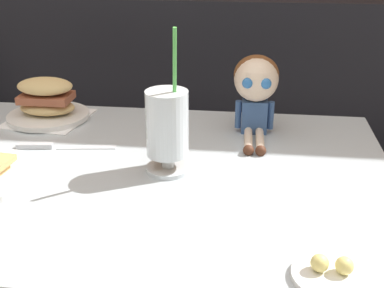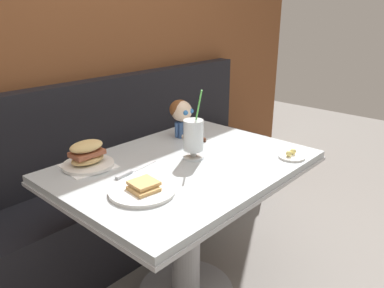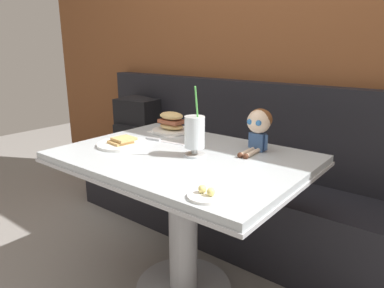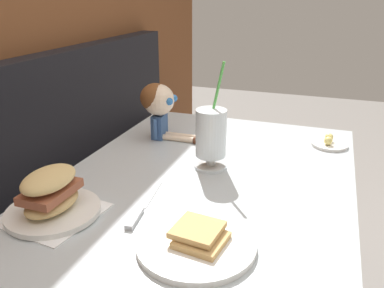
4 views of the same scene
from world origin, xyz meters
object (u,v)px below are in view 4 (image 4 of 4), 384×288
object	(u,v)px
toast_plate	(197,242)
sandwich_plate	(51,197)
milkshake_glass	(211,135)
butter_saucer	(329,143)
butter_knife	(139,211)
seated_doll	(159,103)

from	to	relation	value
toast_plate	sandwich_plate	world-z (taller)	sandwich_plate
milkshake_glass	butter_saucer	world-z (taller)	milkshake_glass
butter_saucer	butter_knife	size ratio (longest dim) A/B	0.51
sandwich_plate	butter_saucer	bearing A→B (deg)	-41.46
toast_plate	seated_doll	distance (m)	0.66
toast_plate	sandwich_plate	xyz separation A→B (m)	(0.00, 0.36, 0.03)
sandwich_plate	butter_knife	xyz separation A→B (m)	(0.08, -0.19, -0.04)
milkshake_glass	toast_plate	bearing A→B (deg)	-166.97
butter_knife	seated_doll	size ratio (longest dim) A/B	1.08
sandwich_plate	seated_doll	size ratio (longest dim) A/B	1.02
butter_saucer	seated_doll	bearing A→B (deg)	101.94
butter_knife	seated_doll	world-z (taller)	seated_doll
milkshake_glass	butter_knife	bearing A→B (deg)	164.41
butter_saucer	seated_doll	world-z (taller)	seated_doll
milkshake_glass	butter_saucer	size ratio (longest dim) A/B	2.62
butter_knife	seated_doll	bearing A→B (deg)	18.59
butter_knife	sandwich_plate	bearing A→B (deg)	111.95
milkshake_glass	sandwich_plate	distance (m)	0.47
toast_plate	butter_saucer	world-z (taller)	toast_plate
toast_plate	seated_doll	world-z (taller)	seated_doll
milkshake_glass	seated_doll	distance (m)	0.31
toast_plate	milkshake_glass	bearing A→B (deg)	13.03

